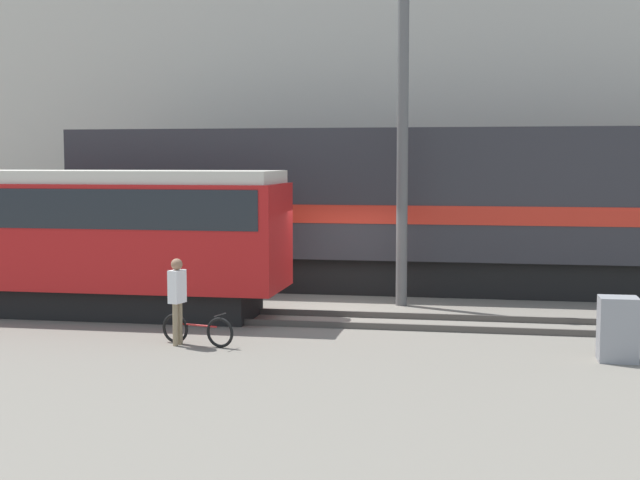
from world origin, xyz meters
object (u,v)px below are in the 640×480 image
(streetcar, at_px, (48,232))
(freight_locomotive, at_px, (418,206))
(bicycle, at_px, (197,330))
(utility_pole_left, at_px, (403,140))
(signal_box, at_px, (618,329))
(person, at_px, (177,292))

(streetcar, bearing_deg, freight_locomotive, 31.94)
(bicycle, bearing_deg, streetcar, 147.41)
(streetcar, bearing_deg, utility_pole_left, 17.77)
(bicycle, height_order, signal_box, signal_box)
(utility_pole_left, bearing_deg, signal_box, -51.34)
(freight_locomotive, distance_m, person, 9.51)
(utility_pole_left, relative_size, signal_box, 7.03)
(person, bearing_deg, bicycle, 6.99)
(streetcar, distance_m, person, 5.40)
(signal_box, bearing_deg, person, -179.28)
(freight_locomotive, bearing_deg, streetcar, -148.06)
(freight_locomotive, relative_size, signal_box, 16.41)
(bicycle, xyz_separation_m, utility_pole_left, (3.59, 5.70, 3.91))
(person, distance_m, utility_pole_left, 7.67)
(streetcar, relative_size, utility_pole_left, 1.37)
(freight_locomotive, height_order, person, freight_locomotive)
(person, bearing_deg, signal_box, 0.72)
(signal_box, bearing_deg, utility_pole_left, 128.66)
(person, bearing_deg, utility_pole_left, 55.27)
(bicycle, bearing_deg, person, -173.01)
(freight_locomotive, distance_m, signal_box, 9.52)
(signal_box, bearing_deg, bicycle, -179.59)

